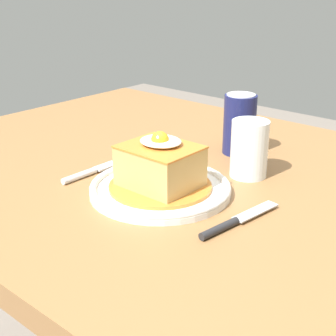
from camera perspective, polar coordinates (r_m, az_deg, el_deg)
name	(u,v)px	position (r m, az deg, el deg)	size (l,w,h in m)	color
dining_table	(188,223)	(0.99, 2.27, -6.34)	(1.23, 0.86, 0.73)	olive
main_plate	(160,188)	(0.85, -0.89, -2.31)	(0.24, 0.24, 0.02)	white
sandwich_meal	(160,167)	(0.84, -0.90, 0.10)	(0.18, 0.18, 0.10)	orange
fork	(88,173)	(0.94, -9.08, -0.51)	(0.02, 0.14, 0.01)	silver
knife	(230,223)	(0.75, 7.11, -6.28)	(0.04, 0.17, 0.01)	#262628
soda_can	(240,124)	(1.03, 8.16, 4.97)	(0.07, 0.07, 0.12)	#191E51
drinking_glass	(249,153)	(0.92, 9.23, 1.75)	(0.07, 0.07, 0.10)	silver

